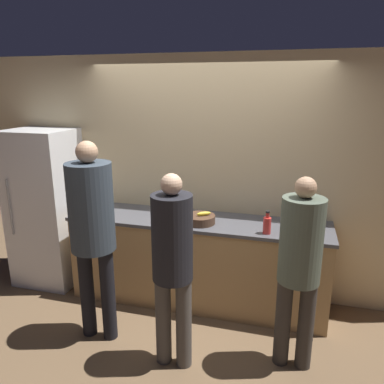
% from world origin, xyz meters
% --- Properties ---
extents(ground_plane, '(14.00, 14.00, 0.00)m').
position_xyz_m(ground_plane, '(0.00, 0.00, 0.00)').
color(ground_plane, brown).
extents(wall_back, '(5.20, 0.06, 2.60)m').
position_xyz_m(wall_back, '(0.00, 0.70, 1.30)').
color(wall_back, '#D6BC8C').
rests_on(wall_back, ground_plane).
extents(counter, '(2.70, 0.68, 0.94)m').
position_xyz_m(counter, '(0.00, 0.37, 0.47)').
color(counter, tan).
rests_on(counter, ground_plane).
extents(refrigerator, '(0.71, 0.65, 1.81)m').
position_xyz_m(refrigerator, '(-1.82, 0.36, 0.91)').
color(refrigerator, white).
rests_on(refrigerator, ground_plane).
extents(person_left, '(0.39, 0.39, 1.84)m').
position_xyz_m(person_left, '(-0.73, -0.47, 1.13)').
color(person_left, black).
rests_on(person_left, ground_plane).
extents(person_center, '(0.32, 0.32, 1.65)m').
position_xyz_m(person_center, '(0.06, -0.64, 0.96)').
color(person_center, '#4C4742').
rests_on(person_center, ground_plane).
extents(person_right, '(0.33, 0.33, 1.63)m').
position_xyz_m(person_right, '(1.02, -0.39, 0.96)').
color(person_right, '#38332D').
rests_on(person_right, ground_plane).
extents(fruit_bowl, '(0.30, 0.30, 0.12)m').
position_xyz_m(fruit_bowl, '(0.06, 0.26, 0.98)').
color(fruit_bowl, '#4C3323').
rests_on(fruit_bowl, counter).
extents(utensil_crock, '(0.12, 0.12, 0.24)m').
position_xyz_m(utensil_crock, '(1.04, 0.44, 1.01)').
color(utensil_crock, '#3D424C').
rests_on(utensil_crock, counter).
extents(bottle_clear, '(0.06, 0.06, 0.18)m').
position_xyz_m(bottle_clear, '(-1.20, 0.18, 1.01)').
color(bottle_clear, silver).
rests_on(bottle_clear, counter).
extents(bottle_red, '(0.07, 0.07, 0.22)m').
position_xyz_m(bottle_red, '(0.72, 0.15, 1.03)').
color(bottle_red, red).
rests_on(bottle_red, counter).
extents(cup_black, '(0.08, 0.08, 0.09)m').
position_xyz_m(cup_black, '(-1.00, 0.24, 0.99)').
color(cup_black, '#28282D').
rests_on(cup_black, counter).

